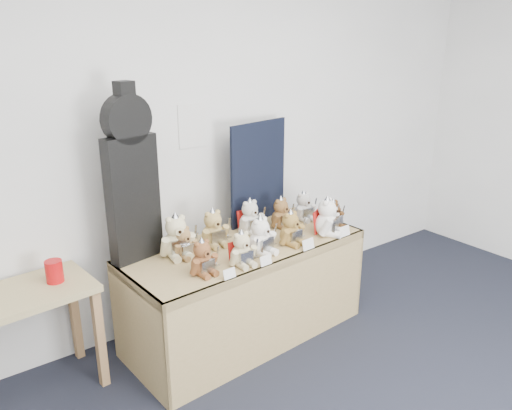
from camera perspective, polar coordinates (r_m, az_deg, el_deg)
room_shell at (r=3.52m, az=-7.31°, el=8.94°), size 6.00×6.00×6.00m
display_table at (r=3.40m, az=-0.51°, el=-7.24°), size 1.71×0.79×0.70m
side_table at (r=3.16m, az=-25.46°, el=-11.10°), size 0.85×0.52×0.68m
guitar_case at (r=3.10m, az=-14.06°, el=3.18°), size 0.35×0.16×1.10m
navy_board at (r=3.72m, az=0.29°, el=3.74°), size 0.56×0.13×0.76m
red_cup at (r=3.13m, az=-22.06°, el=-7.04°), size 0.10×0.10×0.13m
teddy_front_far_left at (r=2.97m, az=-6.10°, el=-6.13°), size 0.20×0.17×0.24m
teddy_front_left at (r=3.07m, az=-1.62°, el=-5.18°), size 0.20×0.17×0.25m
teddy_front_centre at (r=3.22m, az=0.57°, el=-3.72°), size 0.23×0.20×0.28m
teddy_front_right at (r=3.37m, az=4.03°, el=-2.81°), size 0.22×0.18×0.26m
teddy_front_far_right at (r=3.56m, az=8.16°, el=-1.52°), size 0.25×0.25×0.30m
teddy_front_end at (r=3.68m, az=8.81°, el=-1.24°), size 0.20×0.18×0.24m
teddy_back_left at (r=3.21m, az=-9.05°, el=-3.74°), size 0.26×0.22×0.31m
teddy_back_centre_left at (r=3.35m, az=-4.87°, el=-2.82°), size 0.23×0.18×0.28m
teddy_back_centre_right at (r=3.56m, az=-0.65°, el=-1.48°), size 0.22×0.19×0.27m
teddy_back_right at (r=3.67m, az=2.91°, el=-1.03°), size 0.21×0.18×0.25m
teddy_back_end at (r=3.82m, az=5.48°, el=-0.26°), size 0.20×0.16×0.25m
teddy_back_far_left at (r=3.21m, az=-8.25°, el=-4.37°), size 0.19×0.16×0.23m
entry_card_a at (r=2.93m, az=-3.05°, el=-7.84°), size 0.08×0.02×0.06m
entry_card_b at (r=3.08m, az=1.13°, el=-6.34°), size 0.09×0.02×0.06m
entry_card_c at (r=3.32m, az=5.99°, el=-4.49°), size 0.10×0.03×0.07m
entry_card_d at (r=3.57m, az=10.08°, el=-2.97°), size 0.10×0.03×0.07m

